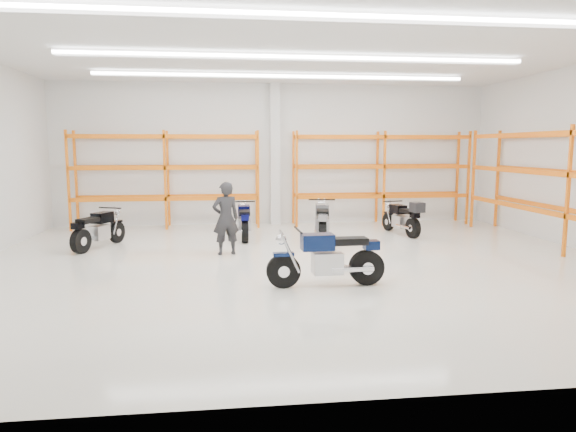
{
  "coord_description": "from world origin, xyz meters",
  "views": [
    {
      "loc": [
        -1.56,
        -10.69,
        2.51
      ],
      "look_at": [
        -0.22,
        0.5,
        0.98
      ],
      "focal_mm": 32.0,
      "sensor_mm": 36.0,
      "label": 1
    }
  ],
  "objects": [
    {
      "name": "ground",
      "position": [
        0.0,
        0.0,
        0.0
      ],
      "size": [
        14.0,
        14.0,
        0.0
      ],
      "primitive_type": "plane",
      "color": "silver",
      "rests_on": "ground"
    },
    {
      "name": "room_shell",
      "position": [
        0.0,
        0.03,
        3.28
      ],
      "size": [
        14.02,
        12.02,
        4.51
      ],
      "color": "white",
      "rests_on": "ground"
    },
    {
      "name": "motorcycle_main",
      "position": [
        0.29,
        -1.8,
        0.5
      ],
      "size": [
        2.16,
        0.72,
        1.06
      ],
      "color": "black",
      "rests_on": "ground"
    },
    {
      "name": "motorcycle_back_a",
      "position": [
        -4.77,
        2.29,
        0.45
      ],
      "size": [
        0.98,
        1.86,
        0.97
      ],
      "color": "black",
      "rests_on": "ground"
    },
    {
      "name": "motorcycle_back_b",
      "position": [
        -1.1,
        3.25,
        0.46
      ],
      "size": [
        0.66,
        1.99,
        0.98
      ],
      "color": "black",
      "rests_on": "ground"
    },
    {
      "name": "motorcycle_back_c",
      "position": [
        0.93,
        2.55,
        0.5
      ],
      "size": [
        0.79,
        2.19,
        1.08
      ],
      "color": "black",
      "rests_on": "ground"
    },
    {
      "name": "motorcycle_back_d",
      "position": [
        3.42,
        3.25,
        0.48
      ],
      "size": [
        0.76,
        1.95,
        1.01
      ],
      "color": "black",
      "rests_on": "ground"
    },
    {
      "name": "standing_man",
      "position": [
        -1.6,
        1.19,
        0.85
      ],
      "size": [
        0.7,
        0.54,
        1.71
      ],
      "primitive_type": "imported",
      "rotation": [
        0.0,
        0.0,
        3.37
      ],
      "color": "black",
      "rests_on": "ground"
    },
    {
      "name": "structural_column",
      "position": [
        0.0,
        5.82,
        2.25
      ],
      "size": [
        0.32,
        0.32,
        4.5
      ],
      "primitive_type": "cube",
      "color": "white",
      "rests_on": "ground"
    },
    {
      "name": "pallet_racking_back_left",
      "position": [
        -3.4,
        5.48,
        1.79
      ],
      "size": [
        5.67,
        0.87,
        3.0
      ],
      "color": "#FF5E05",
      "rests_on": "ground"
    },
    {
      "name": "pallet_racking_back_right",
      "position": [
        3.4,
        5.48,
        1.79
      ],
      "size": [
        5.67,
        0.87,
        3.0
      ],
      "color": "#FF5E05",
      "rests_on": "ground"
    }
  ]
}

